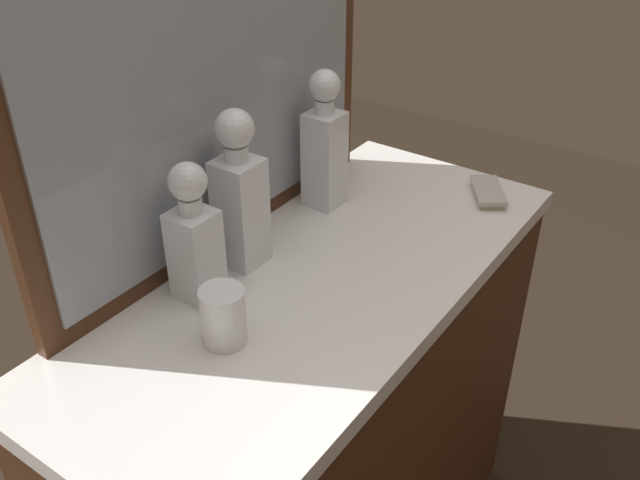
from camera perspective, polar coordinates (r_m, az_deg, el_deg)
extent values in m
cube|color=#472816|center=(1.68, 0.00, -16.92)|extent=(1.15, 0.49, 0.92)
cube|color=white|center=(1.36, 0.00, -3.56)|extent=(1.18, 0.51, 0.04)
cube|color=#472816|center=(1.34, -8.61, 11.43)|extent=(0.91, 0.03, 0.61)
cube|color=gray|center=(1.33, -8.12, 11.31)|extent=(0.83, 0.01, 0.53)
cube|color=white|center=(1.54, 0.37, 6.59)|extent=(0.08, 0.08, 0.22)
cube|color=#9E5619|center=(1.56, 0.36, 5.04)|extent=(0.06, 0.06, 0.12)
cylinder|color=white|center=(1.49, 0.38, 10.90)|extent=(0.04, 0.04, 0.03)
sphere|color=white|center=(1.47, 0.39, 12.55)|extent=(0.07, 0.07, 0.07)
cube|color=white|center=(1.34, -6.53, 2.25)|extent=(0.08, 0.08, 0.22)
cube|color=#9E5619|center=(1.35, -6.46, 1.15)|extent=(0.07, 0.07, 0.16)
cylinder|color=white|center=(1.28, -6.88, 7.09)|extent=(0.04, 0.04, 0.03)
sphere|color=white|center=(1.26, -7.02, 9.06)|extent=(0.07, 0.07, 0.07)
cube|color=white|center=(1.26, -10.15, -1.21)|extent=(0.08, 0.08, 0.17)
cube|color=#9E5619|center=(1.29, -9.98, -2.65)|extent=(0.06, 0.06, 0.10)
cylinder|color=white|center=(1.21, -10.60, 2.82)|extent=(0.04, 0.04, 0.03)
sphere|color=white|center=(1.19, -10.82, 4.73)|extent=(0.07, 0.07, 0.07)
cylinder|color=white|center=(1.17, -7.93, -6.22)|extent=(0.08, 0.08, 0.10)
cylinder|color=silver|center=(1.20, -7.77, -7.94)|extent=(0.07, 0.07, 0.01)
cube|color=#B7A88C|center=(1.65, 13.58, 3.63)|extent=(0.13, 0.12, 0.01)
cube|color=#B7B5AD|center=(1.65, 13.63, 4.00)|extent=(0.15, 0.13, 0.01)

